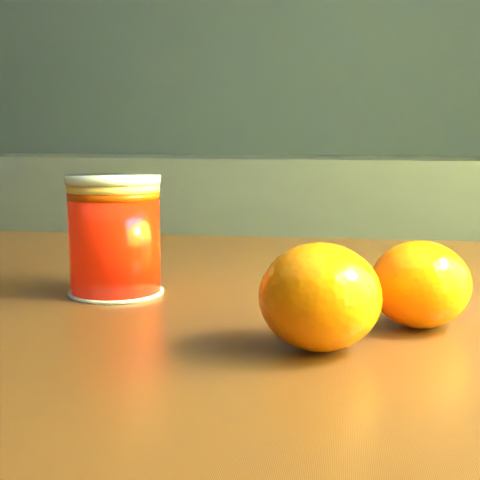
% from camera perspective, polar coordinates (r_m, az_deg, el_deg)
% --- Properties ---
extents(kitchen_counter, '(3.15, 0.60, 0.90)m').
position_cam_1_polar(kitchen_counter, '(2.26, -11.93, -4.41)').
color(kitchen_counter, '#55565B').
rests_on(kitchen_counter, ground).
extents(table, '(1.20, 0.92, 0.82)m').
position_cam_1_polar(table, '(0.52, 6.52, -17.61)').
color(table, '#592F16').
rests_on(table, ground).
extents(juice_glass, '(0.08, 0.08, 0.09)m').
position_cam_1_polar(juice_glass, '(0.54, -10.64, 0.34)').
color(juice_glass, '#F31904').
rests_on(juice_glass, table).
extents(orange_front, '(0.08, 0.08, 0.06)m').
position_cam_1_polar(orange_front, '(0.40, 6.83, -4.83)').
color(orange_front, orange).
rests_on(orange_front, table).
extents(orange_back, '(0.07, 0.07, 0.06)m').
position_cam_1_polar(orange_back, '(0.46, 15.12, -3.68)').
color(orange_back, orange).
rests_on(orange_back, table).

